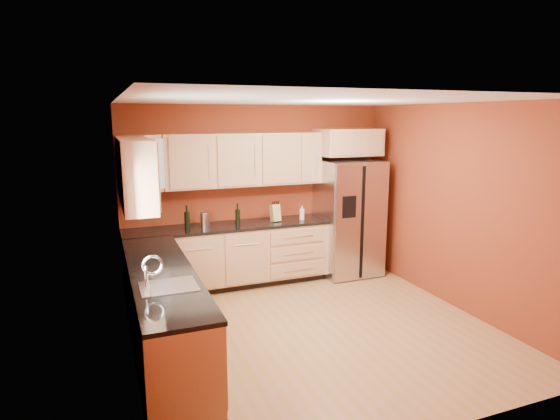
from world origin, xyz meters
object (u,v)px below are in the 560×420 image
wine_bottle_a (238,215)px  refrigerator (348,218)px  canister_left (204,220)px  knife_block (275,213)px  soap_dispenser (302,213)px

wine_bottle_a → refrigerator: bearing=0.1°
refrigerator → canister_left: bearing=177.4°
refrigerator → wine_bottle_a: (-1.78, -0.00, 0.19)m
knife_block → soap_dispenser: bearing=-14.7°
refrigerator → canister_left: refrigerator is taller
canister_left → wine_bottle_a: (0.45, -0.11, 0.06)m
canister_left → knife_block: 1.04m
refrigerator → wine_bottle_a: refrigerator is taller
canister_left → refrigerator: bearing=-2.6°
canister_left → soap_dispenser: soap_dispenser is taller
wine_bottle_a → knife_block: size_ratio=1.27×
knife_block → soap_dispenser: knife_block is taller
refrigerator → knife_block: (-1.19, 0.06, 0.15)m
knife_block → soap_dispenser: size_ratio=1.20×
canister_left → soap_dispenser: 1.45m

